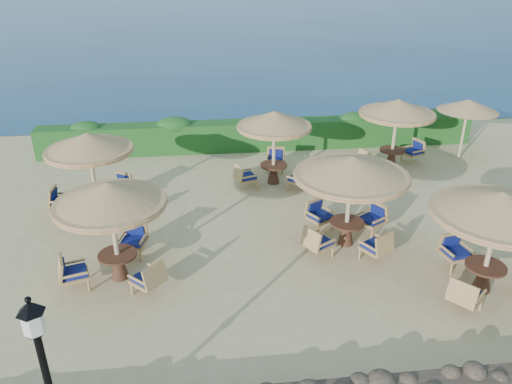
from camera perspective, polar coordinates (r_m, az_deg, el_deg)
The scene contains 10 objects.
ground at distance 14.69m, azimuth 3.87°, elevation -4.93°, with size 120.00×120.00×0.00m, color #C9B580.
sea at distance 82.78m, azimuth -5.12°, elevation 20.45°, with size 160.00×160.00×0.00m, color navy.
hedge at distance 20.92m, azimuth 0.48°, elevation 6.54°, with size 18.00×0.90×1.20m, color #164717.
extra_parasol at distance 21.03m, azimuth 23.10°, elevation 9.07°, with size 2.30×2.30×2.41m.
cafe_set_0 at distance 12.38m, azimuth -16.22°, elevation -2.18°, with size 2.80×2.80×2.65m.
cafe_set_1 at distance 13.60m, azimuth 10.76°, elevation 1.05°, with size 3.12×3.12×2.65m.
cafe_set_2 at distance 12.67m, azimuth 25.85°, elevation -2.80°, with size 3.11×3.11×2.65m.
cafe_set_3 at distance 15.92m, azimuth -18.41°, elevation 3.76°, with size 2.74×2.77×2.65m.
cafe_set_4 at distance 17.24m, azimuth 2.08°, elevation 6.70°, with size 2.73×2.74×2.65m.
cafe_set_5 at distance 19.31m, azimuth 15.78°, elevation 8.33°, with size 2.87×2.81×2.65m.
Camera 1 is at (-2.40, -12.41, 7.47)m, focal length 35.00 mm.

